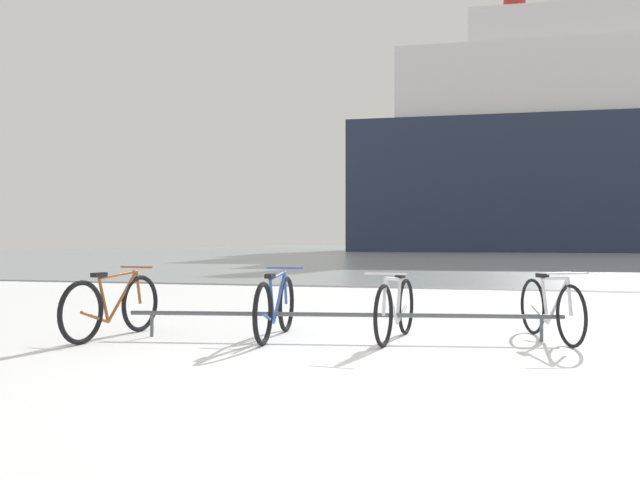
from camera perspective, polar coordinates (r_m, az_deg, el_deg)
ground at (r=59.17m, az=13.57°, el=-1.08°), size 80.00×132.00×0.08m
bike_rack at (r=7.47m, az=1.93°, el=-6.67°), size 4.92×0.86×0.31m
bicycle_0 at (r=7.95m, az=-17.79°, el=-5.56°), size 0.46×1.75×0.82m
bicycle_1 at (r=7.56m, az=-3.94°, el=-5.89°), size 0.46×1.76×0.80m
bicycle_2 at (r=7.42m, az=6.65°, el=-6.04°), size 0.46×1.67×0.79m
bicycle_3 at (r=7.81m, az=19.66°, el=-5.71°), size 0.65×1.58×0.79m
ferry_ship at (r=64.66m, az=22.23°, el=7.18°), size 43.70×12.88×27.26m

